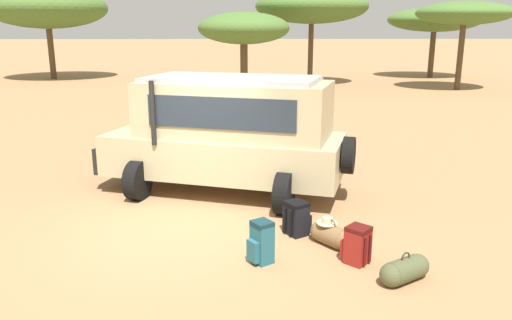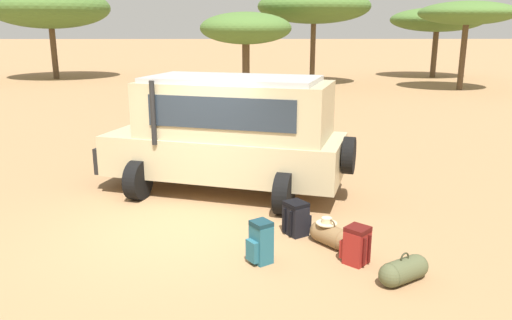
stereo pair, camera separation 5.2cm
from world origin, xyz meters
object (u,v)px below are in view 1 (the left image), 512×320
object	(u,v)px
backpack_beside_front_wheel	(261,243)
acacia_tree_right_mid	(465,14)
duffel_bag_low_black_case	(331,235)
acacia_tree_far_right	(435,20)
safari_vehicle	(229,132)
acacia_tree_far_left	(47,8)
acacia_tree_centre_back	(312,7)
acacia_tree_left_mid	(244,29)
backpack_near_rear_wheel	(357,245)
backpack_cluster_center	(297,218)
duffel_bag_soft_canvas	(405,270)

from	to	relation	value
backpack_beside_front_wheel	acacia_tree_right_mid	bearing A→B (deg)	60.86
duffel_bag_low_black_case	acacia_tree_far_right	xyz separation A→B (m)	(11.91, 28.18, 3.77)
safari_vehicle	acacia_tree_far_right	size ratio (longest dim) A/B	0.85
acacia_tree_far_left	acacia_tree_centre_back	size ratio (longest dim) A/B	1.16
acacia_tree_right_mid	acacia_tree_far_right	size ratio (longest dim) A/B	0.81
acacia_tree_right_mid	acacia_tree_centre_back	bearing A→B (deg)	158.63
acacia_tree_centre_back	acacia_tree_far_right	world-z (taller)	acacia_tree_centre_back
duffel_bag_low_black_case	acacia_tree_far_left	world-z (taller)	acacia_tree_far_left
acacia_tree_left_mid	acacia_tree_far_left	bearing A→B (deg)	148.38
backpack_beside_front_wheel	duffel_bag_low_black_case	size ratio (longest dim) A/B	0.90
backpack_near_rear_wheel	duffel_bag_low_black_case	distance (m)	0.69
backpack_near_rear_wheel	acacia_tree_right_mid	size ratio (longest dim) A/B	0.11
safari_vehicle	acacia_tree_far_left	xyz separation A→B (m)	(-12.78, 24.91, 3.40)
safari_vehicle	acacia_tree_left_mid	world-z (taller)	acacia_tree_left_mid
acacia_tree_far_left	backpack_beside_front_wheel	bearing A→B (deg)	-64.72
duffel_bag_low_black_case	acacia_tree_centre_back	size ratio (longest dim) A/B	0.10
backpack_near_rear_wheel	backpack_cluster_center	bearing A→B (deg)	125.60
backpack_beside_front_wheel	backpack_near_rear_wheel	size ratio (longest dim) A/B	1.13
backpack_beside_front_wheel	acacia_tree_far_right	xyz separation A→B (m)	(13.05, 28.76, 3.63)
duffel_bag_low_black_case	backpack_beside_front_wheel	bearing A→B (deg)	-153.23
backpack_near_rear_wheel	acacia_tree_far_right	world-z (taller)	acacia_tree_far_right
acacia_tree_far_left	acacia_tree_far_right	world-z (taller)	acacia_tree_far_left
backpack_cluster_center	duffel_bag_low_black_case	xyz separation A→B (m)	(0.51, -0.47, -0.10)
safari_vehicle	backpack_beside_front_wheel	xyz separation A→B (m)	(0.57, -3.35, -0.98)
safari_vehicle	duffel_bag_low_black_case	bearing A→B (deg)	-58.45
acacia_tree_left_mid	acacia_tree_far_right	size ratio (longest dim) A/B	0.74
safari_vehicle	duffel_bag_low_black_case	xyz separation A→B (m)	(1.70, -2.78, -1.12)
acacia_tree_left_mid	acacia_tree_centre_back	size ratio (longest dim) A/B	0.71
duffel_bag_soft_canvas	acacia_tree_centre_back	distance (m)	25.53
duffel_bag_low_black_case	acacia_tree_right_mid	xyz separation A→B (m)	(10.74, 20.73, 3.99)
acacia_tree_centre_back	acacia_tree_right_mid	size ratio (longest dim) A/B	1.30
acacia_tree_far_right	duffel_bag_soft_canvas	bearing A→B (deg)	-110.69
safari_vehicle	acacia_tree_left_mid	distance (m)	16.96
backpack_near_rear_wheel	acacia_tree_centre_back	xyz separation A→B (m)	(2.48, 24.47, 4.36)
duffel_bag_low_black_case	acacia_tree_far_right	world-z (taller)	acacia_tree_far_right
duffel_bag_soft_canvas	acacia_tree_centre_back	world-z (taller)	acacia_tree_centre_back
acacia_tree_far_right	acacia_tree_right_mid	bearing A→B (deg)	-98.94
acacia_tree_far_left	acacia_tree_centre_back	world-z (taller)	acacia_tree_far_left
acacia_tree_far_right	acacia_tree_left_mid	bearing A→B (deg)	-147.10
backpack_near_rear_wheel	acacia_tree_left_mid	size ratio (longest dim) A/B	0.12
backpack_cluster_center	duffel_bag_low_black_case	size ratio (longest dim) A/B	0.80
acacia_tree_right_mid	safari_vehicle	bearing A→B (deg)	-124.73
backpack_near_rear_wheel	duffel_bag_low_black_case	world-z (taller)	backpack_near_rear_wheel
backpack_cluster_center	acacia_tree_right_mid	distance (m)	23.50
acacia_tree_left_mid	backpack_cluster_center	bearing A→B (deg)	-87.46
duffel_bag_soft_canvas	acacia_tree_far_left	xyz separation A→B (m)	(-15.29, 28.89, 4.52)
acacia_tree_centre_back	acacia_tree_right_mid	bearing A→B (deg)	-21.37
safari_vehicle	acacia_tree_far_right	bearing A→B (deg)	61.81
backpack_beside_front_wheel	acacia_tree_far_left	distance (m)	31.56
backpack_beside_front_wheel	backpack_near_rear_wheel	distance (m)	1.41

